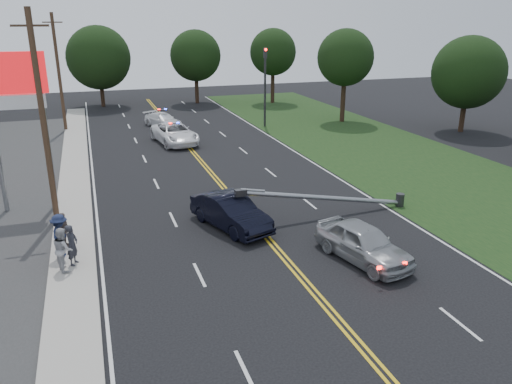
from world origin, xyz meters
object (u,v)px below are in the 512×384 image
object	(u,v)px
crashed_sedan	(231,212)
emergency_a	(175,133)
pylon_sign	(14,94)
fallen_streetlight	(334,198)
utility_pole_mid	(43,118)
waiting_sedan	(363,243)
emergency_b	(163,120)
bystander_d	(63,230)
bystander_a	(72,245)
bystander_c	(60,236)
utility_pole_far	(59,72)
bystander_b	(63,249)
traffic_signal	(265,80)

from	to	relation	value
crashed_sedan	emergency_a	world-z (taller)	emergency_a
pylon_sign	fallen_streetlight	xyz separation A→B (m)	(14.69, -6.00, -5.08)
utility_pole_mid	fallen_streetlight	bearing A→B (deg)	-16.64
waiting_sedan	emergency_b	bearing A→B (deg)	83.80
bystander_d	bystander_a	bearing A→B (deg)	-146.42
utility_pole_mid	crashed_sedan	world-z (taller)	utility_pole_mid
utility_pole_mid	bystander_a	size ratio (longest dim) A/B	5.89
fallen_streetlight	bystander_c	size ratio (longest dim) A/B	5.04
fallen_streetlight	crashed_sedan	world-z (taller)	fallen_streetlight
emergency_b	waiting_sedan	bearing A→B (deg)	-108.90
utility_pole_far	crashed_sedan	size ratio (longest dim) A/B	2.08
fallen_streetlight	utility_pole_far	size ratio (longest dim) A/B	0.94
crashed_sedan	bystander_b	xyz separation A→B (m)	(-7.42, -2.21, 0.21)
traffic_signal	waiting_sedan	world-z (taller)	traffic_signal
pylon_sign	bystander_d	bearing A→B (deg)	-73.05
utility_pole_far	bystander_b	distance (m)	28.38
pylon_sign	traffic_signal	distance (m)	24.75
pylon_sign	crashed_sedan	bearing A→B (deg)	-32.37
waiting_sedan	bystander_b	distance (m)	11.99
emergency_b	bystander_a	bearing A→B (deg)	-132.05
bystander_c	bystander_d	xyz separation A→B (m)	(0.08, 0.91, -0.14)
crashed_sedan	bystander_d	xyz separation A→B (m)	(-7.47, -0.03, 0.12)
emergency_a	emergency_b	world-z (taller)	emergency_a
emergency_b	bystander_b	size ratio (longest dim) A/B	2.45
emergency_a	bystander_b	world-z (taller)	bystander_b
fallen_streetlight	emergency_a	bearing A→B (deg)	105.34
fallen_streetlight	emergency_a	size ratio (longest dim) A/B	1.64
emergency_b	bystander_d	size ratio (longest dim) A/B	2.76
utility_pole_far	emergency_b	size ratio (longest dim) A/B	2.30
pylon_sign	emergency_a	bearing A→B (deg)	51.09
traffic_signal	utility_pole_far	distance (m)	17.97
traffic_signal	fallen_streetlight	distance (m)	22.62
emergency_a	bystander_c	xyz separation A→B (m)	(-8.01, -18.86, 0.25)
emergency_a	crashed_sedan	bearing A→B (deg)	-99.71
utility_pole_mid	bystander_c	size ratio (longest dim) A/B	5.39
fallen_streetlight	bystander_c	xyz separation A→B (m)	(-12.97, -0.81, 0.13)
bystander_b	bystander_d	size ratio (longest dim) A/B	1.13
pylon_sign	bystander_b	size ratio (longest dim) A/B	4.52
fallen_streetlight	emergency_a	xyz separation A→B (m)	(-4.95, 18.06, -0.12)
bystander_d	emergency_b	bearing A→B (deg)	3.68
utility_pole_far	bystander_a	size ratio (longest dim) A/B	5.89
utility_pole_far	emergency_a	world-z (taller)	utility_pole_far
crashed_sedan	utility_pole_far	bearing A→B (deg)	87.91
waiting_sedan	bystander_d	world-z (taller)	bystander_d
waiting_sedan	bystander_b	world-z (taller)	bystander_b
utility_pole_mid	bystander_d	distance (m)	5.74
emergency_a	waiting_sedan	bearing A→B (deg)	-88.92
utility_pole_far	emergency_b	bearing A→B (deg)	-8.24
utility_pole_far	waiting_sedan	bearing A→B (deg)	-68.48
emergency_a	utility_pole_far	bearing A→B (deg)	128.52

